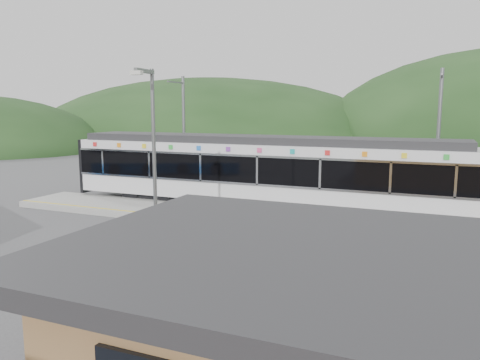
% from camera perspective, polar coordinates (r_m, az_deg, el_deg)
% --- Properties ---
extents(ground, '(120.00, 120.00, 0.00)m').
position_cam_1_polar(ground, '(18.06, -0.91, -7.70)').
color(ground, '#4C4C4F').
rests_on(ground, ground).
extents(hills, '(146.00, 149.00, 26.00)m').
position_cam_1_polar(hills, '(21.74, 20.23, -5.42)').
color(hills, '#1E3D19').
rests_on(hills, ground).
extents(platform, '(26.00, 3.20, 0.30)m').
position_cam_1_polar(platform, '(20.98, 2.77, -4.96)').
color(platform, '#9E9E99').
rests_on(platform, ground).
extents(yellow_line, '(26.00, 0.10, 0.01)m').
position_cam_1_polar(yellow_line, '(19.76, 1.46, -5.35)').
color(yellow_line, yellow).
rests_on(yellow_line, platform).
extents(train, '(20.44, 3.01, 3.74)m').
position_cam_1_polar(train, '(23.54, 2.31, 1.27)').
color(train, black).
rests_on(train, ground).
extents(catenary_mast_west, '(0.18, 1.80, 7.00)m').
position_cam_1_polar(catenary_mast_west, '(28.19, -6.89, 5.67)').
color(catenary_mast_west, slate).
rests_on(catenary_mast_west, ground).
extents(catenary_mast_east, '(0.18, 1.80, 7.00)m').
position_cam_1_polar(catenary_mast_east, '(24.44, 22.99, 4.60)').
color(catenary_mast_east, slate).
rests_on(catenary_mast_east, ground).
extents(station_shelter, '(9.20, 6.20, 3.00)m').
position_cam_1_polar(station_shelter, '(7.76, 13.39, -18.64)').
color(station_shelter, '#986842').
rests_on(station_shelter, ground).
extents(lamp_post, '(0.37, 1.12, 6.32)m').
position_cam_1_polar(lamp_post, '(15.05, -10.70, 3.47)').
color(lamp_post, slate).
rests_on(lamp_post, ground).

